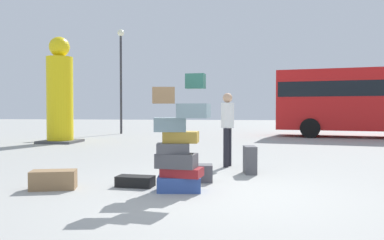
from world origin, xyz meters
name	(u,v)px	position (x,y,z in m)	size (l,w,h in m)	color
ground_plane	(206,195)	(0.00, 0.00, 0.00)	(80.00, 80.00, 0.00)	#9E9E99
suitcase_tower	(179,147)	(-0.46, 0.18, 0.71)	(0.95, 0.74, 1.91)	#334F99
suitcase_brown_behind_tower	(53,180)	(-2.54, 0.08, 0.16)	(0.72, 0.34, 0.31)	olive
suitcase_charcoal_white_trunk	(193,173)	(-0.34, 1.02, 0.16)	(0.71, 0.32, 0.32)	#4C4C51
suitcase_charcoal_right_side	(250,160)	(0.72, 2.03, 0.28)	(0.23, 0.43, 0.57)	#4C4C51
suitcase_black_foreground_near	(135,181)	(-1.26, 0.46, 0.09)	(0.63, 0.32, 0.18)	black
person_bearded_onlooker	(227,122)	(0.23, 2.93, 1.02)	(0.30, 0.33, 1.69)	black
yellow_dummy_statue	(60,96)	(-6.52, 8.35, 1.84)	(1.41, 1.41, 4.14)	yellow
parked_bus	(377,98)	(6.76, 12.75, 1.83)	(9.20, 4.27, 3.15)	red
lamp_post	(121,65)	(-5.82, 13.91, 3.68)	(0.36, 0.36, 5.56)	#333338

